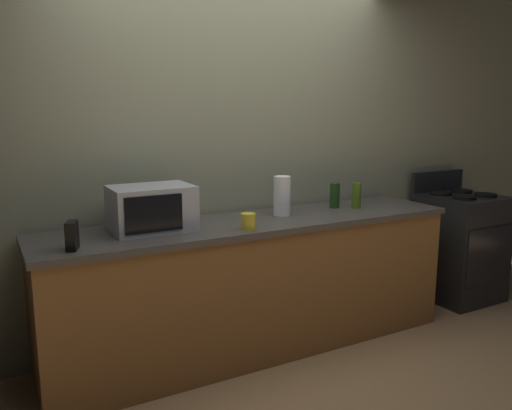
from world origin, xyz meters
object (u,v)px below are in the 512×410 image
object	(u,v)px
paper_towel_roll	(282,196)
cordless_phone	(72,236)
microwave	(152,208)
mug_yellow	(248,222)
bottle_olive_oil	(357,195)
bottle_wine	(335,195)
stove_range	(459,246)

from	to	relation	value
paper_towel_roll	cordless_phone	size ratio (longest dim) A/B	1.80
microwave	mug_yellow	bearing A→B (deg)	-27.72
cordless_phone	bottle_olive_oil	distance (m)	2.05
bottle_wine	mug_yellow	world-z (taller)	bottle_wine
bottle_wine	mug_yellow	bearing A→B (deg)	-160.60
cordless_phone	bottle_olive_oil	bearing A→B (deg)	26.06
microwave	bottle_olive_oil	bearing A→B (deg)	-1.37
paper_towel_roll	cordless_phone	distance (m)	1.43
bottle_olive_oil	cordless_phone	bearing A→B (deg)	-174.74
stove_range	bottle_wine	xyz separation A→B (m)	(-1.28, 0.09, 0.53)
stove_range	bottle_wine	size ratio (longest dim) A/B	5.89
cordless_phone	mug_yellow	bearing A→B (deg)	18.26
microwave	paper_towel_roll	xyz separation A→B (m)	(0.92, 0.00, 0.00)
microwave	cordless_phone	world-z (taller)	microwave
microwave	paper_towel_roll	world-z (taller)	same
microwave	mug_yellow	size ratio (longest dim) A/B	4.75
stove_range	mug_yellow	bearing A→B (deg)	-174.20
cordless_phone	bottle_olive_oil	xyz separation A→B (m)	(2.04, 0.19, 0.02)
cordless_phone	bottle_wine	world-z (taller)	bottle_wine
stove_range	bottle_olive_oil	size ratio (longest dim) A/B	5.79
paper_towel_roll	bottle_wine	world-z (taller)	paper_towel_roll
stove_range	cordless_phone	bearing A→B (deg)	-176.83
paper_towel_roll	bottle_wine	distance (m)	0.49
bottle_wine	bottle_olive_oil	bearing A→B (deg)	-30.49
microwave	mug_yellow	world-z (taller)	microwave
microwave	bottle_wine	size ratio (longest dim) A/B	2.62
paper_towel_roll	bottle_olive_oil	world-z (taller)	paper_towel_roll
stove_range	bottle_wine	world-z (taller)	bottle_wine
stove_range	paper_towel_roll	size ratio (longest dim) A/B	4.00
cordless_phone	bottle_olive_oil	size ratio (longest dim) A/B	0.80
paper_towel_roll	bottle_wine	size ratio (longest dim) A/B	1.47
stove_range	mug_yellow	size ratio (longest dim) A/B	10.69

